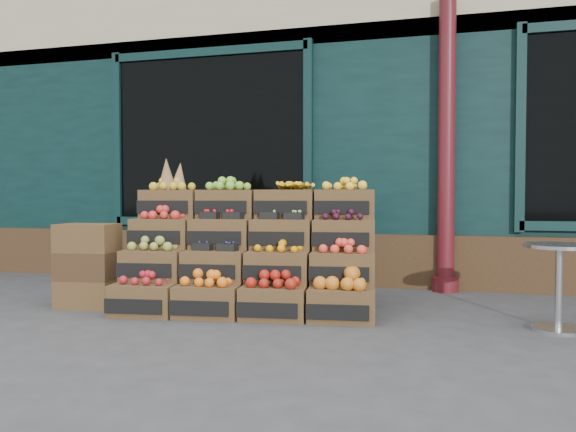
# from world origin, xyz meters

# --- Properties ---
(ground) EXTENTS (60.00, 60.00, 0.00)m
(ground) POSITION_xyz_m (0.00, 0.00, 0.00)
(ground) COLOR #39393B
(ground) RESTS_ON ground
(shop_facade) EXTENTS (12.00, 6.24, 4.80)m
(shop_facade) POSITION_xyz_m (0.00, 5.11, 2.40)
(shop_facade) COLOR black
(shop_facade) RESTS_ON ground
(crate_display) EXTENTS (2.36, 1.36, 1.41)m
(crate_display) POSITION_xyz_m (-0.55, 0.67, 0.43)
(crate_display) COLOR #4E371E
(crate_display) RESTS_ON ground
(spare_crates) EXTENTS (0.55, 0.41, 0.77)m
(spare_crates) POSITION_xyz_m (-2.01, 0.28, 0.39)
(spare_crates) COLOR #4E371E
(spare_crates) RESTS_ON ground
(bistro_table) EXTENTS (0.53, 0.53, 0.67)m
(bistro_table) POSITION_xyz_m (2.02, 0.42, 0.41)
(bistro_table) COLOR #ADAEB4
(bistro_table) RESTS_ON ground
(shopkeeper) EXTENTS (0.94, 0.80, 2.19)m
(shopkeeper) POSITION_xyz_m (-2.05, 2.98, 1.10)
(shopkeeper) COLOR #144623
(shopkeeper) RESTS_ON ground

